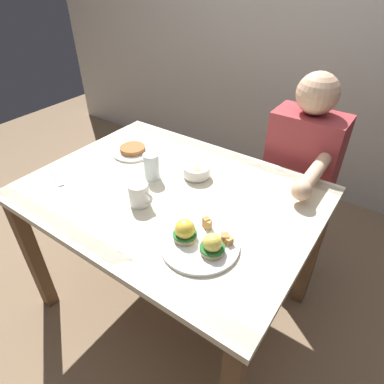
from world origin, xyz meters
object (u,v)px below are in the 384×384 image
at_px(dining_table, 171,210).
at_px(water_glass_near, 152,168).
at_px(eggs_benedict_plate, 199,241).
at_px(fork, 57,179).
at_px(diner_person, 299,172).
at_px(coffee_mug, 139,194).
at_px(side_plate, 133,151).
at_px(fruit_bowl, 197,171).

xyz_separation_m(dining_table, water_glass_near, (-0.12, 0.03, 0.16)).
bearing_deg(eggs_benedict_plate, fork, -178.43).
xyz_separation_m(dining_table, eggs_benedict_plate, (0.28, -0.20, 0.13)).
xyz_separation_m(fork, water_glass_near, (0.34, 0.25, 0.05)).
relative_size(dining_table, fork, 7.87).
relative_size(fork, diner_person, 0.13).
bearing_deg(dining_table, water_glass_near, 165.38).
distance_m(dining_table, water_glass_near, 0.20).
distance_m(water_glass_near, diner_person, 0.76).
relative_size(dining_table, water_glass_near, 10.18).
xyz_separation_m(eggs_benedict_plate, coffee_mug, (-0.32, 0.06, 0.03)).
distance_m(eggs_benedict_plate, diner_person, 0.81).
bearing_deg(water_glass_near, eggs_benedict_plate, -29.62).
xyz_separation_m(water_glass_near, diner_person, (0.48, 0.57, -0.14)).
bearing_deg(fork, diner_person, 45.10).
xyz_separation_m(dining_table, side_plate, (-0.35, 0.15, 0.12)).
relative_size(fruit_bowl, water_glass_near, 1.02).
distance_m(dining_table, diner_person, 0.70).
relative_size(eggs_benedict_plate, coffee_mug, 2.42).
bearing_deg(water_glass_near, diner_person, 49.90).
bearing_deg(eggs_benedict_plate, diner_person, 84.78).
relative_size(coffee_mug, water_glass_near, 0.95).
height_order(fork, diner_person, diner_person).
xyz_separation_m(fork, side_plate, (0.11, 0.37, 0.01)).
height_order(coffee_mug, diner_person, diner_person).
bearing_deg(dining_table, fruit_bowl, 78.05).
xyz_separation_m(coffee_mug, side_plate, (-0.31, 0.29, -0.04)).
bearing_deg(coffee_mug, fruit_bowl, 76.39).
bearing_deg(dining_table, coffee_mug, -105.37).
height_order(fruit_bowl, water_glass_near, water_glass_near).
distance_m(eggs_benedict_plate, water_glass_near, 0.47).
relative_size(water_glass_near, side_plate, 0.59).
bearing_deg(fork, water_glass_near, 36.61).
distance_m(coffee_mug, diner_person, 0.85).
relative_size(dining_table, side_plate, 6.00).
bearing_deg(diner_person, dining_table, -120.64).
bearing_deg(side_plate, fruit_bowl, 0.72).
xyz_separation_m(fork, diner_person, (0.82, 0.82, -0.09)).
xyz_separation_m(dining_table, fork, (-0.46, -0.22, 0.11)).
bearing_deg(fruit_bowl, water_glass_near, -142.47).
height_order(fork, water_glass_near, water_glass_near).
xyz_separation_m(eggs_benedict_plate, water_glass_near, (-0.41, 0.23, 0.03)).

